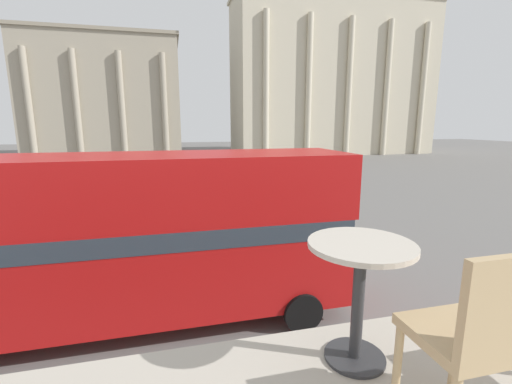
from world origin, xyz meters
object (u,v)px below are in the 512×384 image
(traffic_light_near, at_px, (138,200))
(pedestrian_blue, at_px, (299,180))
(cafe_chair_0, at_px, (475,335))
(traffic_light_mid, at_px, (206,179))
(pedestrian_grey, at_px, (238,182))
(plaza_building_right, at_px, (332,79))
(cafe_dining_table, at_px, (360,275))
(plaza_building_left, at_px, (106,97))
(double_decker_bus, at_px, (129,235))

(traffic_light_near, xyz_separation_m, pedestrian_blue, (10.43, 11.18, -1.44))
(cafe_chair_0, height_order, traffic_light_mid, cafe_chair_0)
(cafe_chair_0, bearing_deg, pedestrian_grey, 74.24)
(plaza_building_right, bearing_deg, pedestrian_grey, -124.59)
(cafe_dining_table, xyz_separation_m, plaza_building_right, (26.93, 56.00, 8.61))
(cafe_dining_table, xyz_separation_m, plaza_building_left, (-10.98, 59.72, 5.17))
(double_decker_bus, bearing_deg, pedestrian_grey, 67.93)
(cafe_chair_0, bearing_deg, plaza_building_left, 93.07)
(double_decker_bus, height_order, traffic_light_near, double_decker_bus)
(pedestrian_blue, relative_size, pedestrian_grey, 0.96)
(cafe_dining_table, height_order, cafe_chair_0, cafe_chair_0)
(cafe_chair_0, bearing_deg, pedestrian_blue, 63.29)
(traffic_light_near, bearing_deg, cafe_chair_0, -78.11)
(plaza_building_left, height_order, traffic_light_mid, plaza_building_left)
(cafe_chair_0, relative_size, traffic_light_mid, 0.27)
(traffic_light_near, bearing_deg, traffic_light_mid, 61.78)
(plaza_building_left, distance_m, traffic_light_near, 49.96)
(pedestrian_blue, height_order, pedestrian_grey, pedestrian_grey)
(cafe_chair_0, distance_m, plaza_building_right, 63.19)
(traffic_light_near, distance_m, pedestrian_grey, 12.50)
(traffic_light_mid, bearing_deg, pedestrian_grey, 62.88)
(plaza_building_right, distance_m, traffic_light_near, 54.62)
(cafe_dining_table, relative_size, pedestrian_grey, 0.41)
(traffic_light_near, bearing_deg, plaza_building_right, 57.01)
(cafe_chair_0, height_order, plaza_building_right, plaza_building_right)
(cafe_chair_0, xyz_separation_m, traffic_light_near, (-2.45, 11.62, -1.81))
(cafe_chair_0, bearing_deg, plaza_building_right, 57.29)
(plaza_building_left, relative_size, plaza_building_right, 0.68)
(double_decker_bus, distance_m, plaza_building_right, 58.00)
(traffic_light_near, relative_size, pedestrian_grey, 2.08)
(plaza_building_right, xyz_separation_m, pedestrian_grey, (-23.43, -33.98, -11.83))
(plaza_building_right, relative_size, pedestrian_blue, 20.33)
(plaza_building_left, relative_size, traffic_light_mid, 6.99)
(cafe_dining_table, bearing_deg, cafe_chair_0, -72.68)
(double_decker_bus, distance_m, cafe_chair_0, 8.04)
(plaza_building_left, height_order, pedestrian_grey, plaza_building_left)
(cafe_chair_0, height_order, pedestrian_grey, cafe_chair_0)
(cafe_dining_table, relative_size, plaza_building_right, 0.02)
(cafe_chair_0, bearing_deg, double_decker_bus, 99.64)
(cafe_chair_0, distance_m, pedestrian_blue, 24.38)
(double_decker_bus, height_order, plaza_building_left, plaza_building_left)
(double_decker_bus, distance_m, cafe_dining_table, 7.43)
(cafe_dining_table, relative_size, cafe_chair_0, 0.80)
(plaza_building_left, xyz_separation_m, traffic_light_near, (8.72, -48.69, -7.00))
(plaza_building_left, xyz_separation_m, plaza_building_right, (37.91, -3.72, 3.44))
(double_decker_bus, relative_size, plaza_building_right, 0.31)
(cafe_chair_0, xyz_separation_m, plaza_building_right, (26.75, 56.60, 8.62))
(cafe_dining_table, bearing_deg, pedestrian_blue, 69.80)
(pedestrian_blue, bearing_deg, double_decker_bus, 176.31)
(plaza_building_left, bearing_deg, double_decker_bus, -80.47)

